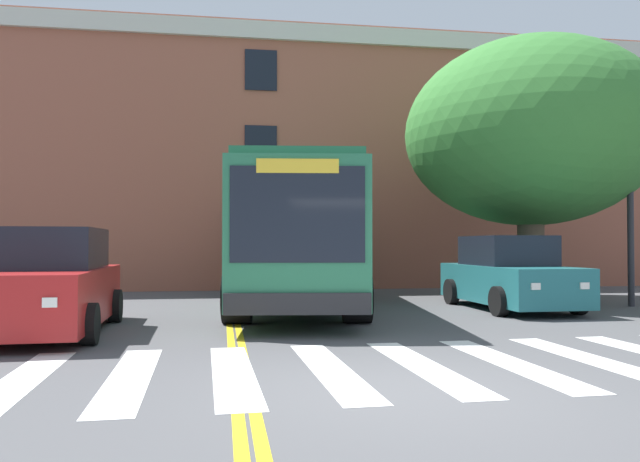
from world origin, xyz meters
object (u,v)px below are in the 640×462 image
city_bus (297,237)px  car_teal_far_lane (509,276)px  street_tree_curbside_large (530,133)px  car_red_near_lane (49,285)px

city_bus → car_teal_far_lane: 5.31m
city_bus → street_tree_curbside_large: (6.51, 0.26, 2.88)m
car_teal_far_lane → city_bus: bearing=163.4°
car_red_near_lane → street_tree_curbside_large: size_ratio=0.50×
car_red_near_lane → car_teal_far_lane: size_ratio=1.04×
car_red_near_lane → street_tree_curbside_large: (11.42, 4.41, 3.79)m
car_red_near_lane → car_teal_far_lane: bearing=15.0°
car_teal_far_lane → street_tree_curbside_large: size_ratio=0.48×
street_tree_curbside_large → car_red_near_lane: bearing=-158.9°
car_teal_far_lane → car_red_near_lane: bearing=-165.0°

